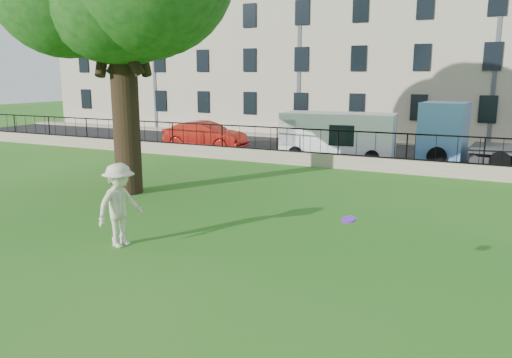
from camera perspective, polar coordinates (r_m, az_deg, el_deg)
The scene contains 11 objects.
ground at distance 12.28m, azimuth -7.11°, elevation -7.87°, with size 120.00×120.00×0.00m, color #216C19.
retaining_wall at distance 22.91m, azimuth 9.31°, elevation 2.00°, with size 50.00×0.40×0.60m, color gray.
iron_railing at distance 22.79m, azimuth 9.39°, elevation 4.11°, with size 50.00×0.05×1.13m.
street at distance 27.45m, azimuth 12.10°, elevation 2.85°, with size 60.00×9.00×0.01m, color black.
sidewalk at distance 32.47m, azimuth 14.31°, elevation 4.18°, with size 60.00×1.40×0.12m, color gray.
building_row at distance 37.90m, azimuth 16.66°, elevation 15.48°, with size 56.40×10.40×13.80m.
man at distance 12.53m, azimuth -15.30°, elevation -2.90°, with size 1.33×0.76×2.06m, color beige.
frisbee at distance 9.54m, azimuth 10.53°, elevation -4.56°, with size 0.27×0.27×0.03m, color #6722C1.
red_sedan at distance 28.47m, azimuth -5.83°, elevation 4.95°, with size 1.66×4.76×1.57m, color red.
white_van at distance 25.28m, azimuth 9.31°, elevation 4.85°, with size 5.50×2.14×2.31m, color white.
blue_truck at distance 25.23m, azimuth 26.10°, elevation 4.47°, with size 6.88×2.44×2.89m, color #568ACA.
Camera 1 is at (6.34, -9.69, 4.09)m, focal length 35.00 mm.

